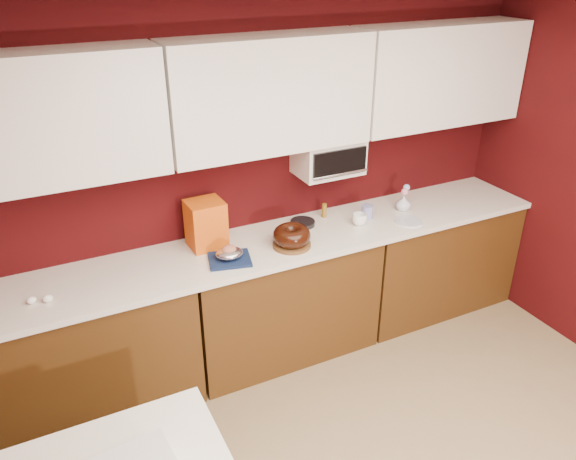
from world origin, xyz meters
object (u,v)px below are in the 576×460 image
(bundt_cake, at_px, (292,235))
(blue_jar, at_px, (367,212))
(toaster_oven, at_px, (328,156))
(flower_vase, at_px, (404,202))
(foil_ham_nest, at_px, (229,253))
(coffee_mug, at_px, (359,218))
(pandoro_box, at_px, (206,224))

(bundt_cake, bearing_deg, blue_jar, 11.78)
(toaster_oven, height_order, flower_vase, toaster_oven)
(toaster_oven, bearing_deg, bundt_cake, -146.54)
(toaster_oven, distance_m, flower_vase, 0.73)
(toaster_oven, distance_m, foil_ham_nest, 0.99)
(coffee_mug, bearing_deg, flower_vase, 8.35)
(bundt_cake, distance_m, foil_ham_nest, 0.44)
(pandoro_box, distance_m, coffee_mug, 1.09)
(coffee_mug, bearing_deg, blue_jar, 31.75)
(toaster_oven, relative_size, coffee_mug, 4.46)
(coffee_mug, distance_m, blue_jar, 0.13)
(flower_vase, bearing_deg, bundt_cake, -172.21)
(pandoro_box, bearing_deg, foil_ham_nest, -79.37)
(foil_ham_nest, relative_size, blue_jar, 1.73)
(blue_jar, bearing_deg, bundt_cake, -168.22)
(toaster_oven, height_order, bundt_cake, toaster_oven)
(pandoro_box, bearing_deg, blue_jar, -7.59)
(pandoro_box, bearing_deg, coffee_mug, -11.76)
(toaster_oven, relative_size, flower_vase, 3.44)
(bundt_cake, relative_size, coffee_mug, 2.46)
(bundt_cake, height_order, foil_ham_nest, bundt_cake)
(coffee_mug, height_order, flower_vase, flower_vase)
(coffee_mug, relative_size, flower_vase, 0.77)
(toaster_oven, xyz_separation_m, pandoro_box, (-0.91, -0.02, -0.32))
(flower_vase, bearing_deg, coffee_mug, -171.65)
(bundt_cake, distance_m, pandoro_box, 0.56)
(bundt_cake, xyz_separation_m, foil_ham_nest, (-0.44, 0.00, -0.03))
(flower_vase, bearing_deg, blue_jar, 178.98)
(toaster_oven, xyz_separation_m, coffee_mug, (0.16, -0.20, -0.42))
(foil_ham_nest, relative_size, pandoro_box, 0.55)
(bundt_cake, relative_size, flower_vase, 1.90)
(blue_jar, bearing_deg, pandoro_box, 174.39)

